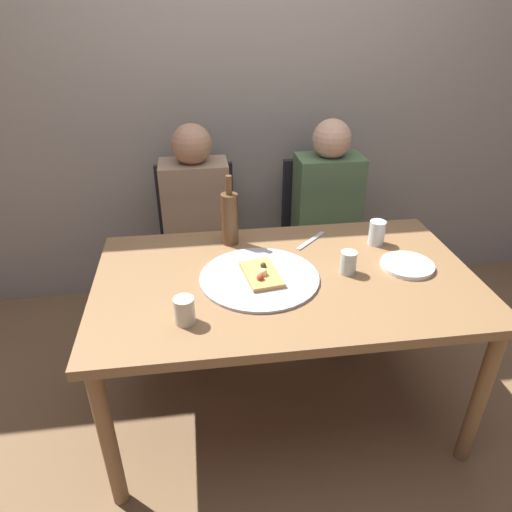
% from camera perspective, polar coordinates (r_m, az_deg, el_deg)
% --- Properties ---
extents(ground_plane, '(8.00, 8.00, 0.00)m').
position_cam_1_polar(ground_plane, '(2.37, 3.11, -17.64)').
color(ground_plane, brown).
extents(back_wall, '(6.00, 0.10, 2.60)m').
position_cam_1_polar(back_wall, '(2.80, -0.83, 20.56)').
color(back_wall, gray).
rests_on(back_wall, ground_plane).
extents(dining_table, '(1.55, 0.91, 0.73)m').
position_cam_1_polar(dining_table, '(1.94, 3.63, -4.35)').
color(dining_table, olive).
rests_on(dining_table, ground_plane).
extents(pizza_tray, '(0.48, 0.48, 0.01)m').
position_cam_1_polar(pizza_tray, '(1.88, 0.42, -2.66)').
color(pizza_tray, '#ADADB2').
rests_on(pizza_tray, dining_table).
extents(pizza_slice_last, '(0.16, 0.24, 0.05)m').
position_cam_1_polar(pizza_slice_last, '(1.87, 0.68, -2.22)').
color(pizza_slice_last, tan).
rests_on(pizza_slice_last, pizza_tray).
extents(wine_bottle, '(0.08, 0.08, 0.33)m').
position_cam_1_polar(wine_bottle, '(2.10, -3.24, 4.74)').
color(wine_bottle, brown).
rests_on(wine_bottle, dining_table).
extents(tumbler_near, '(0.07, 0.07, 0.11)m').
position_cam_1_polar(tumbler_near, '(2.19, 14.62, 2.80)').
color(tumbler_near, silver).
rests_on(tumbler_near, dining_table).
extents(tumbler_far, '(0.07, 0.07, 0.10)m').
position_cam_1_polar(tumbler_far, '(1.93, 11.26, -0.79)').
color(tumbler_far, '#B7C6BC').
rests_on(tumbler_far, dining_table).
extents(wine_glass, '(0.07, 0.07, 0.10)m').
position_cam_1_polar(wine_glass, '(1.64, -8.78, -6.63)').
color(wine_glass, beige).
rests_on(wine_glass, dining_table).
extents(plate_stack, '(0.22, 0.22, 0.02)m').
position_cam_1_polar(plate_stack, '(2.05, 18.07, -1.07)').
color(plate_stack, white).
rests_on(plate_stack, dining_table).
extents(table_knife, '(0.17, 0.17, 0.01)m').
position_cam_1_polar(table_knife, '(2.18, 6.75, 1.89)').
color(table_knife, '#B7B7BC').
rests_on(table_knife, dining_table).
extents(chair_left, '(0.44, 0.44, 0.90)m').
position_cam_1_polar(chair_left, '(2.72, -7.15, 2.57)').
color(chair_left, black).
rests_on(chair_left, ground_plane).
extents(chair_right, '(0.44, 0.44, 0.90)m').
position_cam_1_polar(chair_right, '(2.82, 8.07, 3.50)').
color(chair_right, black).
rests_on(chair_right, ground_plane).
extents(guest_in_sweater, '(0.36, 0.56, 1.17)m').
position_cam_1_polar(guest_in_sweater, '(2.53, -7.23, 3.62)').
color(guest_in_sweater, '#937A60').
rests_on(guest_in_sweater, ground_plane).
extents(guest_in_beanie, '(0.36, 0.56, 1.17)m').
position_cam_1_polar(guest_in_beanie, '(2.63, 9.11, 4.57)').
color(guest_in_beanie, '#4C6B47').
rests_on(guest_in_beanie, ground_plane).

